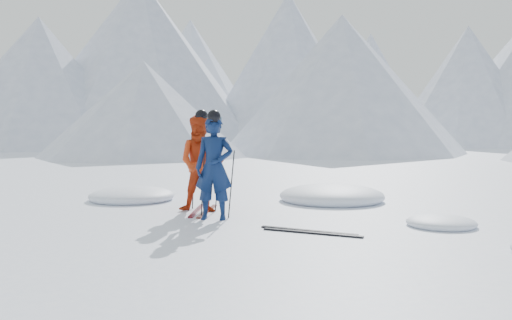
% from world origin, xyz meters
% --- Properties ---
extents(ground, '(160.00, 160.00, 0.00)m').
position_xyz_m(ground, '(0.00, 0.00, 0.00)').
color(ground, white).
rests_on(ground, ground).
extents(mountain_range, '(106.15, 62.94, 15.53)m').
position_xyz_m(mountain_range, '(5.71, 35.31, 6.72)').
color(mountain_range, '#B2BCD1').
rests_on(mountain_range, ground).
extents(skier_blue, '(0.79, 0.60, 1.96)m').
position_xyz_m(skier_blue, '(-2.00, -0.14, 0.98)').
color(skier_blue, '#0B1C44').
rests_on(skier_blue, ground).
extents(skier_red, '(1.12, 0.97, 1.99)m').
position_xyz_m(skier_red, '(-2.61, 0.64, 1.00)').
color(skier_red, red).
rests_on(skier_red, ground).
extents(pole_blue_left, '(0.13, 0.09, 1.30)m').
position_xyz_m(pole_blue_left, '(-2.30, 0.01, 0.65)').
color(pole_blue_left, black).
rests_on(pole_blue_left, ground).
extents(pole_blue_right, '(0.13, 0.08, 1.30)m').
position_xyz_m(pole_blue_right, '(-1.75, 0.11, 0.65)').
color(pole_blue_right, black).
rests_on(pole_blue_right, ground).
extents(pole_red_left, '(0.13, 0.10, 1.32)m').
position_xyz_m(pole_red_left, '(-2.91, 0.89, 0.66)').
color(pole_red_left, black).
rests_on(pole_red_left, ground).
extents(pole_red_right, '(0.13, 0.09, 1.32)m').
position_xyz_m(pole_red_right, '(-2.31, 0.79, 0.66)').
color(pole_red_right, black).
rests_on(pole_red_right, ground).
extents(ski_worn_left, '(0.55, 1.66, 0.03)m').
position_xyz_m(ski_worn_left, '(-2.73, 0.64, 0.01)').
color(ski_worn_left, black).
rests_on(ski_worn_left, ground).
extents(ski_worn_right, '(0.44, 1.68, 0.03)m').
position_xyz_m(ski_worn_right, '(-2.49, 0.64, 0.01)').
color(ski_worn_right, black).
rests_on(ski_worn_right, ground).
extents(ski_loose_a, '(1.70, 0.33, 0.03)m').
position_xyz_m(ski_loose_a, '(-0.05, -0.75, 0.01)').
color(ski_loose_a, black).
rests_on(ski_loose_a, ground).
extents(ski_loose_b, '(1.70, 0.27, 0.03)m').
position_xyz_m(ski_loose_b, '(0.05, -0.90, 0.01)').
color(ski_loose_b, black).
rests_on(ski_loose_b, ground).
extents(snow_lumps, '(10.19, 6.27, 0.54)m').
position_xyz_m(snow_lumps, '(-1.25, 2.13, 0.00)').
color(snow_lumps, white).
rests_on(snow_lumps, ground).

